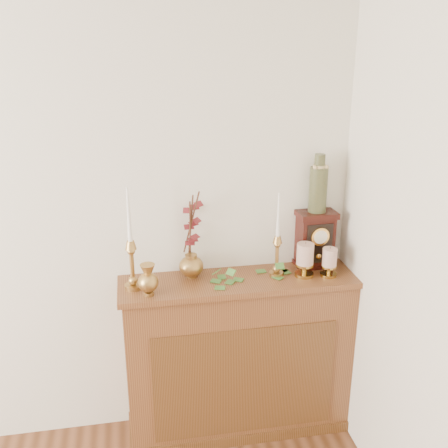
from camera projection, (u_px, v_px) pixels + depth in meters
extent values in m
cube|color=brown|center=(239.00, 358.00, 2.85)|extent=(1.20, 0.30, 0.90)
cube|color=brown|center=(245.00, 382.00, 2.73)|extent=(0.96, 0.01, 0.63)
cube|color=brown|center=(240.00, 281.00, 2.69)|extent=(1.24, 0.34, 0.03)
cube|color=brown|center=(238.00, 420.00, 3.00)|extent=(1.23, 0.33, 0.06)
cylinder|color=#AF7F46|center=(133.00, 286.00, 2.58)|extent=(0.09, 0.09, 0.02)
sphere|color=#AF7F46|center=(133.00, 280.00, 2.57)|extent=(0.05, 0.05, 0.05)
cylinder|color=#AF7F46|center=(132.00, 266.00, 2.54)|extent=(0.02, 0.02, 0.15)
sphere|color=#AF7F46|center=(131.00, 251.00, 2.52)|extent=(0.04, 0.04, 0.04)
cone|color=#AF7F46|center=(131.00, 245.00, 2.51)|extent=(0.06, 0.06, 0.04)
cone|color=white|center=(129.00, 215.00, 2.45)|extent=(0.02, 0.02, 0.27)
cylinder|color=#AF7F46|center=(276.00, 274.00, 2.72)|extent=(0.07, 0.07, 0.02)
sphere|color=#AF7F46|center=(276.00, 269.00, 2.71)|extent=(0.04, 0.04, 0.04)
cylinder|color=#AF7F46|center=(277.00, 257.00, 2.69)|extent=(0.02, 0.02, 0.13)
sphere|color=#AF7F46|center=(277.00, 245.00, 2.67)|extent=(0.03, 0.03, 0.03)
cone|color=#AF7F46|center=(277.00, 240.00, 2.66)|extent=(0.05, 0.05, 0.04)
cone|color=white|center=(278.00, 215.00, 2.61)|extent=(0.02, 0.02, 0.23)
cylinder|color=#AF7F46|center=(149.00, 293.00, 2.51)|extent=(0.05, 0.05, 0.02)
sphere|color=#AF7F46|center=(148.00, 282.00, 2.49)|extent=(0.10, 0.10, 0.10)
cone|color=#AF7F46|center=(148.00, 269.00, 2.47)|extent=(0.07, 0.07, 0.05)
cylinder|color=#AF7F46|center=(192.00, 276.00, 2.71)|extent=(0.05, 0.05, 0.01)
ellipsoid|color=#AF7F46|center=(191.00, 266.00, 2.69)|extent=(0.13, 0.13, 0.11)
cylinder|color=#AF7F46|center=(191.00, 257.00, 2.67)|extent=(0.06, 0.06, 0.02)
cylinder|color=#472819|center=(190.00, 228.00, 2.63)|extent=(0.01, 0.08, 0.30)
cylinder|color=#472819|center=(191.00, 225.00, 2.62)|extent=(0.03, 0.06, 0.33)
cylinder|color=#472819|center=(191.00, 223.00, 2.61)|extent=(0.08, 0.09, 0.35)
cylinder|color=gold|center=(304.00, 274.00, 2.72)|extent=(0.10, 0.10, 0.02)
cylinder|color=gold|center=(304.00, 269.00, 2.71)|extent=(0.02, 0.02, 0.04)
cylinder|color=gold|center=(305.00, 265.00, 2.70)|extent=(0.09, 0.09, 0.01)
cylinder|color=beige|center=(305.00, 254.00, 2.68)|extent=(0.09, 0.09, 0.11)
cylinder|color=#472819|center=(306.00, 243.00, 2.66)|extent=(0.00, 0.00, 0.01)
cylinder|color=gold|center=(328.00, 274.00, 2.72)|extent=(0.08, 0.08, 0.02)
cylinder|color=gold|center=(329.00, 270.00, 2.71)|extent=(0.02, 0.02, 0.04)
cylinder|color=gold|center=(329.00, 266.00, 2.70)|extent=(0.08, 0.08, 0.01)
cylinder|color=beige|center=(330.00, 257.00, 2.68)|extent=(0.08, 0.08, 0.09)
cylinder|color=#472819|center=(330.00, 248.00, 2.66)|extent=(0.00, 0.00, 0.01)
cube|color=#3E752C|center=(231.00, 277.00, 2.70)|extent=(0.07, 0.06, 0.00)
cube|color=#3E752C|center=(286.00, 278.00, 2.68)|extent=(0.05, 0.04, 0.00)
cube|color=#3E752C|center=(284.00, 276.00, 2.71)|extent=(0.06, 0.06, 0.00)
cube|color=#3E752C|center=(235.00, 283.00, 2.63)|extent=(0.06, 0.07, 0.00)
cube|color=#3E752C|center=(265.00, 274.00, 2.73)|extent=(0.07, 0.06, 0.00)
cube|color=#3E752C|center=(228.00, 274.00, 2.73)|extent=(0.07, 0.06, 0.00)
cube|color=#3E752C|center=(215.00, 287.00, 2.59)|extent=(0.06, 0.06, 0.00)
cube|color=#3E752C|center=(216.00, 276.00, 2.71)|extent=(0.06, 0.06, 0.00)
cube|color=#3E752C|center=(280.00, 282.00, 2.64)|extent=(0.06, 0.06, 0.00)
cube|color=#3E752C|center=(217.00, 272.00, 2.65)|extent=(0.05, 0.05, 0.03)
cube|color=#3E752C|center=(231.00, 272.00, 2.59)|extent=(0.05, 0.05, 0.03)
cube|color=#3E752C|center=(280.00, 266.00, 2.69)|extent=(0.05, 0.05, 0.03)
cube|color=#360E0A|center=(313.00, 263.00, 2.85)|extent=(0.21, 0.15, 0.02)
cube|color=#360E0A|center=(315.00, 240.00, 2.80)|extent=(0.19, 0.13, 0.27)
cube|color=#360E0A|center=(316.00, 214.00, 2.75)|extent=(0.21, 0.15, 0.03)
cube|color=black|center=(319.00, 244.00, 2.74)|extent=(0.14, 0.01, 0.21)
cylinder|color=#F9B249|center=(320.00, 237.00, 2.72)|extent=(0.10, 0.01, 0.10)
cylinder|color=silver|center=(320.00, 237.00, 2.72)|extent=(0.07, 0.01, 0.07)
sphere|color=#F9B249|center=(318.00, 256.00, 2.77)|extent=(0.03, 0.03, 0.03)
cylinder|color=#1B3729|center=(318.00, 190.00, 2.70)|extent=(0.09, 0.09, 0.24)
cylinder|color=#1B3729|center=(320.00, 162.00, 2.65)|extent=(0.05, 0.05, 0.08)
cylinder|color=tan|center=(319.00, 167.00, 2.66)|extent=(0.07, 0.07, 0.02)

